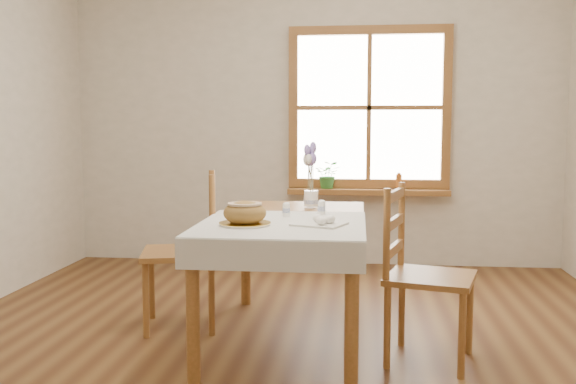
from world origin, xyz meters
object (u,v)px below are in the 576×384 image
Objects in this scene: chair_left at (180,250)px; bread_plate at (245,224)px; dining_table at (288,231)px; chair_right at (431,275)px; flower_vase at (311,200)px.

bread_plate is at bearing 29.31° from chair_left.
dining_table is 1.66× the size of chair_right.
bread_plate is 0.90m from flower_vase.
chair_right is 1.05m from flower_vase.
bread_plate is at bearing -115.33° from dining_table.
chair_left is at bearing 132.51° from bread_plate.
chair_left is 9.57× the size of flower_vase.
dining_table is 1.61× the size of chair_left.
dining_table is 0.87m from chair_right.
dining_table is at bearing 62.76° from chair_left.
dining_table is at bearing 64.67° from bread_plate.
chair_right reaches higher than flower_vase.
chair_right is 9.28× the size of flower_vase.
dining_table is at bearing -102.94° from flower_vase.
chair_right is at bearing 7.72° from bread_plate.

